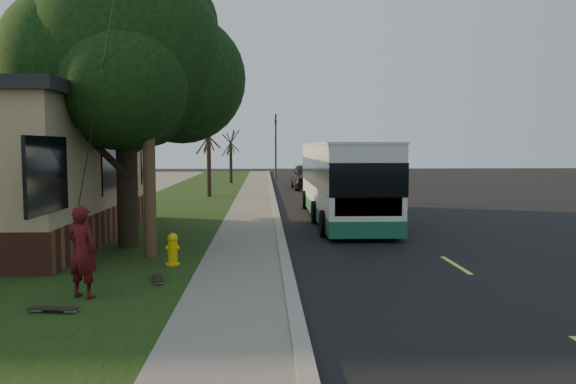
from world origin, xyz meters
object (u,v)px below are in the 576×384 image
object	(u,v)px
bare_tree_far	(231,157)
skateboarder	(82,252)
fire_hydrant	(173,249)
dumpster	(49,203)
utility_pole	(147,70)
transit_bus	(342,179)
skateboard_spare	(53,309)
leafy_tree	(127,58)
traffic_signal	(276,142)
distant_car	(307,176)
skateboard_main	(158,278)
bare_tree_near	(209,159)

from	to	relation	value
bare_tree_far	skateboarder	distance (m)	32.77
fire_hydrant	dumpster	xyz separation A→B (m)	(-5.98, 8.53, 0.25)
skateboarder	dumpster	xyz separation A→B (m)	(-4.83, 11.28, -0.22)
utility_pole	bare_tree_far	bearing A→B (deg)	89.40
transit_bus	skateboard_spare	distance (m)	13.66
skateboard_spare	leafy_tree	bearing A→B (deg)	91.84
fire_hydrant	traffic_signal	bearing A→B (deg)	84.79
utility_pole	distant_car	bearing A→B (deg)	76.18
transit_bus	dumpster	world-z (taller)	transit_bus
dumpster	distant_car	bearing A→B (deg)	54.91
traffic_signal	skateboard_spare	xyz separation A→B (m)	(-4.47, -37.65, -3.04)
utility_pole	dumpster	bearing A→B (deg)	124.99
transit_bus	skateboard_main	world-z (taller)	transit_bus
leafy_tree	distant_car	bearing A→B (deg)	73.03
leafy_tree	distant_car	xyz separation A→B (m)	(6.56, 21.50, -4.31)
skateboarder	skateboard_spare	world-z (taller)	skateboarder
skateboard_main	transit_bus	bearing A→B (deg)	62.48
utility_pole	leafy_tree	size ratio (longest dim) A/B	1.16
transit_bus	distant_car	world-z (taller)	transit_bus
bare_tree_far	traffic_signal	xyz separation A→B (m)	(3.50, 4.00, 1.16)
leafy_tree	transit_bus	size ratio (longest dim) A/B	0.72
traffic_signal	transit_bus	xyz separation A→B (m)	(1.98, -25.69, -1.61)
dumpster	traffic_signal	bearing A→B (deg)	70.37
utility_pole	distant_car	xyz separation A→B (m)	(5.70, 23.16, -3.78)
traffic_signal	skateboarder	size ratio (longest dim) A/B	3.30
leafy_tree	skateboard_main	distance (m)	6.73
skateboarder	skateboard_spare	size ratio (longest dim) A/B	2.02
transit_bus	skateboard_spare	size ratio (longest dim) A/B	13.04
skateboard_spare	skateboarder	bearing A→B (deg)	76.75
traffic_signal	transit_bus	world-z (taller)	traffic_signal
skateboard_main	distant_car	world-z (taller)	distant_car
fire_hydrant	transit_bus	xyz separation A→B (m)	(5.08, 8.31, 1.13)
bare_tree_near	dumpster	distance (m)	10.85
skateboarder	skateboard_spare	bearing A→B (deg)	98.86
bare_tree_near	transit_bus	world-z (taller)	bare_tree_near
utility_pole	bare_tree_far	world-z (taller)	utility_pole
fire_hydrant	bare_tree_near	size ratio (longest dim) A/B	0.17
fire_hydrant	bare_tree_near	bearing A→B (deg)	92.86
leafy_tree	transit_bus	world-z (taller)	leafy_tree
dumpster	skateboard_main	bearing A→B (deg)	-59.52
leafy_tree	distant_car	world-z (taller)	leafy_tree
transit_bus	skateboard_spare	bearing A→B (deg)	-118.34
leafy_tree	skateboard_main	size ratio (longest dim) A/B	9.67
bare_tree_far	dumpster	size ratio (longest dim) A/B	2.40
bare_tree_near	distant_car	size ratio (longest dim) A/B	0.86
traffic_signal	distant_car	distance (m)	10.29
leafy_tree	skateboarder	world-z (taller)	leafy_tree
utility_pole	bare_tree_far	distance (m)	29.13
transit_bus	skateboard_spare	world-z (taller)	transit_bus
traffic_signal	skateboard_main	distance (m)	35.81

